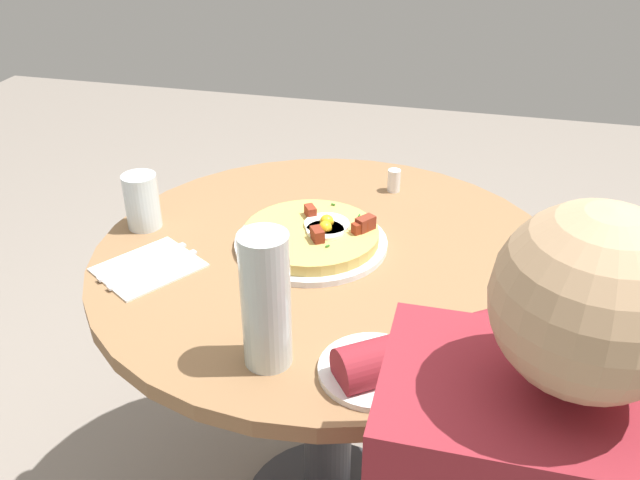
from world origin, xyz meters
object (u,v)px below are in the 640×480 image
(bread_plate, at_px, (374,370))
(water_glass, at_px, (142,201))
(dining_table, at_px, (329,327))
(knife, at_px, (154,269))
(fork, at_px, (143,261))
(water_bottle, at_px, (266,301))
(salt_shaker, at_px, (394,180))
(pizza_plate, at_px, (311,243))
(breakfast_pizza, at_px, (313,234))

(bread_plate, height_order, water_glass, water_glass)
(dining_table, bearing_deg, knife, 26.12)
(dining_table, relative_size, fork, 4.98)
(dining_table, relative_size, water_bottle, 4.17)
(salt_shaker, bearing_deg, fork, 46.33)
(fork, distance_m, water_bottle, 0.38)
(bread_plate, height_order, knife, bread_plate)
(fork, relative_size, water_bottle, 0.84)
(pizza_plate, height_order, fork, pizza_plate)
(water_glass, distance_m, salt_shaker, 0.54)
(bread_plate, bearing_deg, breakfast_pizza, -61.74)
(pizza_plate, relative_size, water_bottle, 1.36)
(breakfast_pizza, bearing_deg, fork, 26.53)
(pizza_plate, xyz_separation_m, water_bottle, (-0.02, 0.34, 0.10))
(breakfast_pizza, height_order, fork, breakfast_pizza)
(water_bottle, xyz_separation_m, salt_shaker, (-0.09, -0.62, -0.08))
(pizza_plate, distance_m, bread_plate, 0.38)
(dining_table, height_order, salt_shaker, salt_shaker)
(water_glass, bearing_deg, pizza_plate, -179.01)
(breakfast_pizza, distance_m, knife, 0.30)
(fork, height_order, salt_shaker, salt_shaker)
(dining_table, bearing_deg, breakfast_pizza, -27.46)
(fork, relative_size, knife, 1.00)
(breakfast_pizza, bearing_deg, bread_plate, 118.26)
(pizza_plate, bearing_deg, water_glass, 0.99)
(pizza_plate, distance_m, salt_shaker, 0.30)
(water_glass, distance_m, water_bottle, 0.50)
(pizza_plate, distance_m, breakfast_pizza, 0.02)
(pizza_plate, bearing_deg, fork, 26.58)
(bread_plate, relative_size, knife, 0.92)
(breakfast_pizza, relative_size, knife, 1.44)
(pizza_plate, relative_size, salt_shaker, 5.81)
(pizza_plate, bearing_deg, knife, 32.53)
(dining_table, relative_size, breakfast_pizza, 3.45)
(pizza_plate, xyz_separation_m, fork, (0.28, 0.14, 0.00))
(pizza_plate, bearing_deg, breakfast_pizza, -157.78)
(water_glass, height_order, water_bottle, water_bottle)
(dining_table, bearing_deg, pizza_plate, -23.49)
(salt_shaker, bearing_deg, water_bottle, 81.36)
(dining_table, xyz_separation_m, breakfast_pizza, (0.04, -0.02, 0.20))
(dining_table, xyz_separation_m, knife, (0.29, 0.14, 0.18))
(bread_plate, height_order, water_bottle, water_bottle)
(dining_table, distance_m, knife, 0.37)
(water_glass, relative_size, salt_shaker, 2.22)
(dining_table, distance_m, salt_shaker, 0.36)
(breakfast_pizza, height_order, water_glass, water_glass)
(breakfast_pizza, height_order, bread_plate, breakfast_pizza)
(bread_plate, xyz_separation_m, water_glass, (0.53, -0.32, 0.05))
(knife, relative_size, water_glass, 1.60)
(dining_table, height_order, pizza_plate, pizza_plate)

